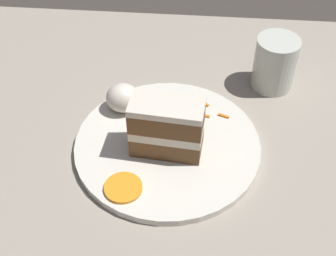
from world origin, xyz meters
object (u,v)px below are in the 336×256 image
(cake_slice, at_px, (167,127))
(orange_garnish, at_px, (124,188))
(cream_dollop, at_px, (123,98))
(drinking_glass, at_px, (275,66))
(plate, at_px, (168,145))

(cake_slice, xyz_separation_m, orange_garnish, (-0.06, -0.08, -0.04))
(cream_dollop, xyz_separation_m, drinking_glass, (0.25, 0.10, 0.00))
(drinking_glass, bearing_deg, cream_dollop, -158.41)
(cake_slice, relative_size, orange_garnish, 2.02)
(orange_garnish, distance_m, drinking_glass, 0.35)
(cream_dollop, distance_m, drinking_glass, 0.27)
(cream_dollop, bearing_deg, plate, -41.82)
(cake_slice, distance_m, cream_dollop, 0.12)
(orange_garnish, relative_size, drinking_glass, 0.58)
(orange_garnish, bearing_deg, drinking_glass, 49.41)
(cake_slice, distance_m, drinking_glass, 0.25)
(plate, xyz_separation_m, drinking_glass, (0.17, 0.17, 0.04))
(cake_slice, height_order, orange_garnish, cake_slice)
(cream_dollop, bearing_deg, drinking_glass, 21.59)
(orange_garnish, bearing_deg, cream_dollop, 98.49)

